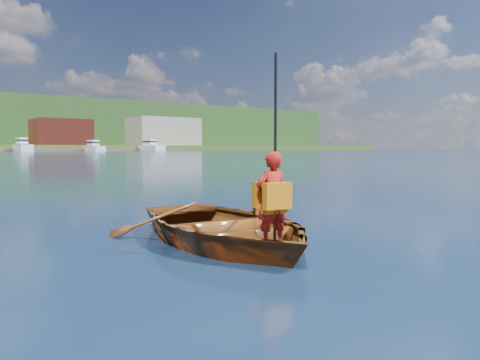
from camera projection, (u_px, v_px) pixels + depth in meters
The scene contains 3 objects.
ground at pixel (230, 260), 5.16m from camera, with size 600.00×600.00×0.00m.
rowboat at pixel (224, 227), 6.07m from camera, with size 2.92×3.78×0.72m.
child_paddler at pixel (272, 198), 5.33m from camera, with size 0.43×0.37×2.24m.
Camera 1 is at (-2.96, -4.14, 1.24)m, focal length 35.00 mm.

